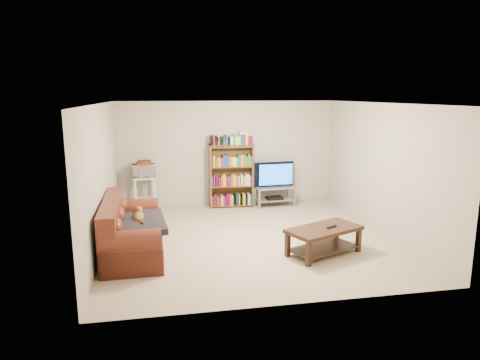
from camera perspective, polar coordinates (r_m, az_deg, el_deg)
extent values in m
plane|color=#C7B594|center=(7.77, 1.28, -7.80)|extent=(5.00, 5.00, 0.00)
plane|color=white|center=(7.34, 1.36, 10.18)|extent=(5.00, 5.00, 0.00)
plane|color=beige|center=(9.89, -1.67, 3.53)|extent=(5.00, 0.00, 5.00)
plane|color=beige|center=(5.11, 7.12, -4.11)|extent=(5.00, 0.00, 5.00)
plane|color=beige|center=(7.37, -18.06, 0.24)|extent=(0.00, 5.00, 5.00)
plane|color=beige|center=(8.34, 18.38, 1.46)|extent=(0.00, 5.00, 5.00)
cube|color=#5F2418|center=(7.27, -14.00, -7.87)|extent=(0.95, 2.11, 0.40)
cube|color=#5F2418|center=(7.21, -16.67, -6.02)|extent=(0.31, 2.10, 0.88)
cube|color=#5F2418|center=(6.38, -14.28, -10.08)|extent=(0.86, 0.26, 0.52)
cube|color=#5F2418|center=(8.13, -13.82, -5.34)|extent=(0.86, 0.26, 0.52)
cube|color=black|center=(7.03, -13.35, -5.68)|extent=(0.92, 1.13, 0.18)
cube|color=#321B11|center=(7.06, 11.15, -6.48)|extent=(1.37, 1.05, 0.06)
cube|color=#321B11|center=(7.16, 11.05, -8.88)|extent=(1.23, 0.94, 0.03)
cube|color=#321B11|center=(6.60, 9.15, -9.73)|extent=(0.09, 0.09, 0.38)
cube|color=#321B11|center=(7.36, 15.51, -7.76)|extent=(0.09, 0.09, 0.38)
cube|color=#321B11|center=(6.95, 6.36, -8.57)|extent=(0.09, 0.09, 0.38)
cube|color=#321B11|center=(7.67, 12.72, -6.84)|extent=(0.09, 0.09, 0.38)
cube|color=black|center=(7.09, 12.12, -6.10)|extent=(0.20, 0.15, 0.02)
cube|color=#999EA3|center=(9.89, 4.62, -0.98)|extent=(0.94, 0.49, 0.03)
cube|color=#999EA3|center=(9.96, 4.59, -2.61)|extent=(0.90, 0.46, 0.02)
cube|color=gray|center=(9.64, 2.58, -2.57)|extent=(0.05, 0.05, 0.46)
cube|color=gray|center=(9.93, 7.25, -2.24)|extent=(0.05, 0.05, 0.46)
cube|color=gray|center=(9.97, 1.96, -2.11)|extent=(0.05, 0.05, 0.46)
cube|color=gray|center=(10.25, 6.50, -1.80)|extent=(0.05, 0.05, 0.46)
imported|color=black|center=(9.83, 4.65, 0.71)|extent=(0.99, 0.21, 0.56)
cube|color=black|center=(9.95, 4.59, -2.38)|extent=(0.38, 0.29, 0.06)
cube|color=brown|center=(9.71, -3.98, 0.50)|extent=(0.05, 0.31, 1.45)
cube|color=brown|center=(9.83, 1.61, 0.66)|extent=(0.05, 0.31, 1.45)
cube|color=brown|center=(9.65, -1.19, 4.71)|extent=(1.01, 0.35, 0.03)
cube|color=maroon|center=(9.62, -2.51, 4.98)|extent=(0.30, 0.23, 0.08)
cube|color=silver|center=(9.57, -12.67, 0.32)|extent=(0.52, 0.40, 0.04)
cube|color=silver|center=(9.67, -12.55, -2.37)|extent=(0.47, 0.36, 0.03)
cube|color=silver|center=(9.51, -13.74, -2.21)|extent=(0.05, 0.05, 0.74)
cube|color=silver|center=(9.53, -11.29, -2.07)|extent=(0.05, 0.05, 0.74)
cube|color=silver|center=(9.77, -13.81, -1.85)|extent=(0.05, 0.05, 0.74)
cube|color=silver|center=(9.80, -11.43, -1.71)|extent=(0.05, 0.05, 0.74)
imported|color=silver|center=(9.54, -12.71, 1.22)|extent=(0.51, 0.37, 0.27)
cube|color=maroon|center=(9.51, -12.75, 2.16)|extent=(0.31, 0.27, 0.05)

